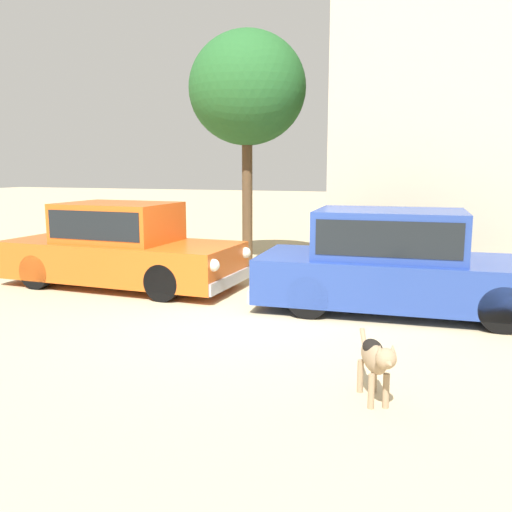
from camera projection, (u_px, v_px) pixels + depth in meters
The scene contains 5 objects.
ground_plane at pixel (232, 319), 7.82m from camera, with size 80.00×80.00×0.00m, color tan.
parked_sedan_nearest at pixel (121, 246), 9.88m from camera, with size 4.49×1.83×1.52m.
parked_sedan_second at pixel (397, 261), 8.16m from camera, with size 4.52×1.96×1.53m.
stray_dog_spotted at pixel (375, 358), 4.99m from camera, with size 0.44×0.87×0.65m.
acacia_tree_left at pixel (247, 89), 11.40m from camera, with size 2.48×2.24×4.96m.
Camera 1 is at (2.79, -7.05, 2.16)m, focal length 38.24 mm.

